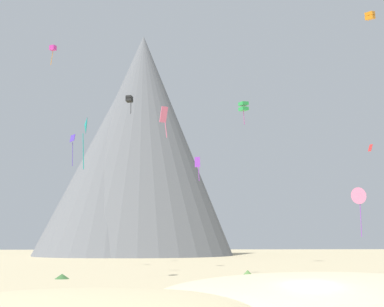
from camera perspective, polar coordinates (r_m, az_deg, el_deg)
The scene contains 16 objects.
ground_plane at distance 33.24m, azimuth 12.98°, elevation -15.78°, with size 400.00×400.00×0.00m, color #CCBA8E.
dune_foreground_right at distance 39.57m, azimuth 14.19°, elevation -14.68°, with size 24.38×18.59×3.06m, color beige.
bush_scatter_east at distance 43.96m, azimuth 5.46°, elevation -13.65°, with size 2.59×2.59×1.08m, color #668C4C.
bush_mid_center at distance 55.79m, azimuth -13.92°, elevation -12.81°, with size 1.48×1.48×0.51m, color #386633.
bush_low_patch at distance 53.95m, azimuth 6.07°, elevation -12.94°, with size 1.82×1.82×0.92m, color #568442.
rock_massif at distance 142.38m, azimuth -6.35°, elevation 0.18°, with size 57.78×57.78×60.73m.
kite_magenta_high at distance 93.77m, azimuth -14.85°, elevation 10.99°, with size 1.20×1.21×3.50m.
kite_orange_high at distance 84.19m, azimuth 18.75°, elevation 13.97°, with size 1.70×1.70×1.40m.
kite_teal_mid at distance 55.06m, azimuth -11.50°, elevation 2.92°, with size 0.48×1.79×5.44m.
kite_green_high at distance 92.27m, azimuth 5.61°, elevation 5.10°, with size 1.81×1.79×4.05m.
kite_indigo_mid at distance 80.75m, azimuth -12.84°, elevation 1.18°, with size 0.84×1.02×4.95m.
kite_black_mid at distance 74.34m, azimuth -6.81°, elevation 5.88°, with size 1.07×1.09×2.59m.
kite_pink_low at distance 65.88m, azimuth 17.70°, elevation -4.41°, with size 1.76×1.94×5.88m.
kite_rainbow_mid at distance 52.16m, azimuth -3.06°, elevation 4.08°, with size 0.89×1.08×3.14m.
kite_violet_low at distance 60.22m, azimuth 0.62°, elevation -1.17°, with size 0.64×0.28×2.77m.
kite_red_mid at distance 94.81m, azimuth 18.78°, elevation 0.59°, with size 0.57×0.85×1.29m.
Camera 1 is at (-9.75, -31.55, 3.81)m, focal length 49.15 mm.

